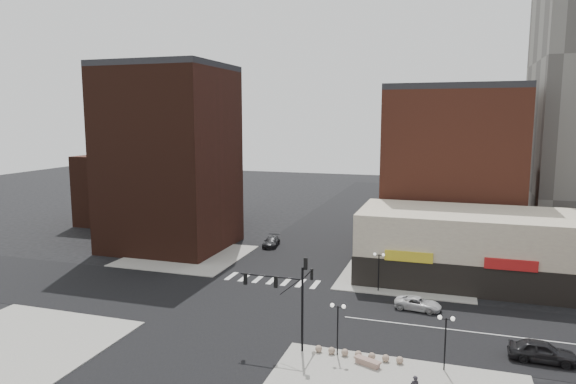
% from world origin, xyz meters
% --- Properties ---
extents(ground, '(240.00, 240.00, 0.00)m').
position_xyz_m(ground, '(0.00, 0.00, 0.00)').
color(ground, black).
rests_on(ground, ground).
extents(road_ew, '(200.00, 14.00, 0.02)m').
position_xyz_m(road_ew, '(0.00, 0.00, 0.01)').
color(road_ew, black).
rests_on(road_ew, ground).
extents(road_ns, '(14.00, 200.00, 0.02)m').
position_xyz_m(road_ns, '(0.00, 0.00, 0.01)').
color(road_ns, black).
rests_on(road_ns, ground).
extents(sidewalk_nw, '(15.00, 15.00, 0.12)m').
position_xyz_m(sidewalk_nw, '(-14.50, 14.50, 0.06)').
color(sidewalk_nw, gray).
rests_on(sidewalk_nw, ground).
extents(sidewalk_ne, '(15.00, 15.00, 0.12)m').
position_xyz_m(sidewalk_ne, '(14.50, 14.50, 0.06)').
color(sidewalk_ne, gray).
rests_on(sidewalk_ne, ground).
extents(sidewalk_sw, '(15.00, 15.00, 0.12)m').
position_xyz_m(sidewalk_sw, '(-14.50, -14.50, 0.06)').
color(sidewalk_sw, gray).
rests_on(sidewalk_sw, ground).
extents(building_nw, '(16.00, 15.00, 25.00)m').
position_xyz_m(building_nw, '(-19.00, 18.50, 12.50)').
color(building_nw, '#351911').
rests_on(building_nw, ground).
extents(building_nw_low, '(20.00, 18.00, 12.00)m').
position_xyz_m(building_nw_low, '(-32.00, 34.00, 6.00)').
color(building_nw_low, '#351911').
rests_on(building_nw_low, ground).
extents(building_ne_midrise, '(18.00, 15.00, 22.00)m').
position_xyz_m(building_ne_midrise, '(19.00, 29.50, 11.00)').
color(building_ne_midrise, brown).
rests_on(building_ne_midrise, ground).
extents(building_ne_row, '(24.20, 12.20, 8.00)m').
position_xyz_m(building_ne_row, '(21.00, 15.00, 3.30)').
color(building_ne_row, beige).
rests_on(building_ne_row, ground).
extents(traffic_signal, '(5.59, 3.09, 7.77)m').
position_xyz_m(traffic_signal, '(7.24, -7.83, 4.96)').
color(traffic_signal, black).
rests_on(traffic_signal, ground).
extents(street_lamp_se_a, '(1.22, 0.32, 4.16)m').
position_xyz_m(street_lamp_se_a, '(11.00, -8.00, 3.29)').
color(street_lamp_se_a, black).
rests_on(street_lamp_se_a, sidewalk_se).
extents(street_lamp_se_b, '(1.22, 0.32, 4.16)m').
position_xyz_m(street_lamp_se_b, '(19.00, -8.00, 3.29)').
color(street_lamp_se_b, black).
rests_on(street_lamp_se_b, sidewalk_se).
extents(street_lamp_ne, '(1.22, 0.32, 4.16)m').
position_xyz_m(street_lamp_ne, '(12.00, 8.00, 3.29)').
color(street_lamp_ne, black).
rests_on(street_lamp_ne, sidewalk_ne).
extents(bollard_row, '(6.85, 0.55, 0.55)m').
position_xyz_m(bollard_row, '(12.65, -8.00, 0.40)').
color(bollard_row, gray).
rests_on(bollard_row, sidewalk_se).
extents(white_suv, '(4.61, 2.52, 1.23)m').
position_xyz_m(white_suv, '(16.38, 4.00, 0.61)').
color(white_suv, silver).
rests_on(white_suv, ground).
extents(dark_sedan_east, '(4.89, 2.14, 1.64)m').
position_xyz_m(dark_sedan_east, '(26.09, -4.07, 0.82)').
color(dark_sedan_east, black).
rests_on(dark_sedan_east, ground).
extents(dark_sedan_north, '(2.55, 4.99, 1.38)m').
position_xyz_m(dark_sedan_north, '(-5.42, 22.95, 0.69)').
color(dark_sedan_north, black).
rests_on(dark_sedan_north, ground).
extents(stone_bench, '(2.14, 1.38, 0.48)m').
position_xyz_m(stone_bench, '(13.52, -9.00, 0.38)').
color(stone_bench, gray).
rests_on(stone_bench, sidewalk_se).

